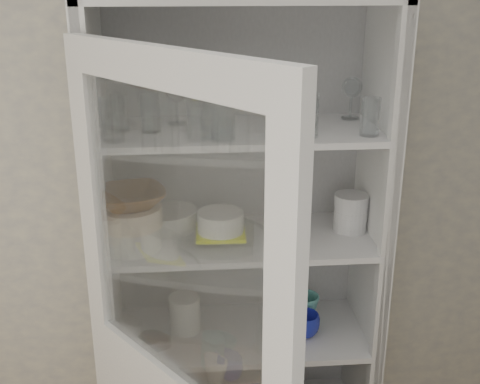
% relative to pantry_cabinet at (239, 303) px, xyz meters
% --- Properties ---
extents(wall_back, '(3.60, 0.02, 2.60)m').
position_rel_pantry_cabinet_xyz_m(wall_back, '(-0.20, 0.16, 0.36)').
color(wall_back, '#959594').
rests_on(wall_back, ground).
extents(pantry_cabinet, '(1.00, 0.45, 2.10)m').
position_rel_pantry_cabinet_xyz_m(pantry_cabinet, '(0.00, 0.00, 0.00)').
color(pantry_cabinet, '#BCBCBC').
rests_on(pantry_cabinet, floor).
extents(tumbler_0, '(0.07, 0.07, 0.14)m').
position_rel_pantry_cabinet_xyz_m(tumbler_0, '(-0.41, -0.20, 0.79)').
color(tumbler_0, silver).
rests_on(tumbler_0, shelf_glass).
extents(tumbler_1, '(0.07, 0.07, 0.12)m').
position_rel_pantry_cabinet_xyz_m(tumbler_1, '(-0.15, -0.22, 0.78)').
color(tumbler_1, silver).
rests_on(tumbler_1, shelf_glass).
extents(tumbler_2, '(0.08, 0.08, 0.15)m').
position_rel_pantry_cabinet_xyz_m(tumbler_2, '(-0.08, -0.20, 0.80)').
color(tumbler_2, silver).
rests_on(tumbler_2, shelf_glass).
extents(tumbler_3, '(0.08, 0.08, 0.15)m').
position_rel_pantry_cabinet_xyz_m(tumbler_3, '(-0.07, -0.23, 0.80)').
color(tumbler_3, silver).
rests_on(tumbler_3, shelf_glass).
extents(tumbler_4, '(0.08, 0.08, 0.12)m').
position_rel_pantry_cabinet_xyz_m(tumbler_4, '(0.10, -0.18, 0.78)').
color(tumbler_4, silver).
rests_on(tumbler_4, shelf_glass).
extents(tumbler_5, '(0.08, 0.08, 0.14)m').
position_rel_pantry_cabinet_xyz_m(tumbler_5, '(0.21, -0.20, 0.79)').
color(tumbler_5, silver).
rests_on(tumbler_5, shelf_glass).
extents(tumbler_6, '(0.07, 0.07, 0.13)m').
position_rel_pantry_cabinet_xyz_m(tumbler_6, '(0.41, -0.20, 0.78)').
color(tumbler_6, silver).
rests_on(tumbler_6, shelf_glass).
extents(tumbler_7, '(0.07, 0.07, 0.12)m').
position_rel_pantry_cabinet_xyz_m(tumbler_7, '(-0.40, -0.07, 0.78)').
color(tumbler_7, silver).
rests_on(tumbler_7, shelf_glass).
extents(tumbler_8, '(0.08, 0.08, 0.13)m').
position_rel_pantry_cabinet_xyz_m(tumbler_8, '(-0.30, -0.09, 0.78)').
color(tumbler_8, silver).
rests_on(tumbler_8, shelf_glass).
extents(tumbler_9, '(0.10, 0.10, 0.15)m').
position_rel_pantry_cabinet_xyz_m(tumbler_9, '(-0.10, -0.09, 0.80)').
color(tumbler_9, silver).
rests_on(tumbler_9, shelf_glass).
extents(goblet_0, '(0.07, 0.07, 0.16)m').
position_rel_pantry_cabinet_xyz_m(goblet_0, '(-0.21, 0.01, 0.80)').
color(goblet_0, silver).
rests_on(goblet_0, shelf_glass).
extents(goblet_1, '(0.08, 0.08, 0.18)m').
position_rel_pantry_cabinet_xyz_m(goblet_1, '(-0.07, 0.05, 0.81)').
color(goblet_1, silver).
rests_on(goblet_1, shelf_glass).
extents(goblet_2, '(0.08, 0.08, 0.17)m').
position_rel_pantry_cabinet_xyz_m(goblet_2, '(0.16, 0.05, 0.81)').
color(goblet_2, silver).
rests_on(goblet_2, shelf_glass).
extents(goblet_3, '(0.07, 0.07, 0.17)m').
position_rel_pantry_cabinet_xyz_m(goblet_3, '(0.41, 0.04, 0.80)').
color(goblet_3, silver).
rests_on(goblet_3, shelf_glass).
extents(plate_stack_front, '(0.20, 0.20, 0.08)m').
position_rel_pantry_cabinet_xyz_m(plate_stack_front, '(-0.38, -0.14, 0.36)').
color(plate_stack_front, white).
rests_on(plate_stack_front, shelf_plates).
extents(plate_stack_back, '(0.22, 0.22, 0.07)m').
position_rel_pantry_cabinet_xyz_m(plate_stack_back, '(-0.26, 0.03, 0.36)').
color(plate_stack_back, white).
rests_on(plate_stack_back, shelf_plates).
extents(cream_bowl, '(0.28, 0.28, 0.07)m').
position_rel_pantry_cabinet_xyz_m(cream_bowl, '(-0.38, -0.14, 0.44)').
color(cream_bowl, '#F5E0C0').
rests_on(cream_bowl, plate_stack_front).
extents(terracotta_bowl, '(0.30, 0.30, 0.06)m').
position_rel_pantry_cabinet_xyz_m(terracotta_bowl, '(-0.38, -0.14, 0.50)').
color(terracotta_bowl, brown).
rests_on(terracotta_bowl, cream_bowl).
extents(glass_platter, '(0.41, 0.41, 0.02)m').
position_rel_pantry_cabinet_xyz_m(glass_platter, '(-0.07, -0.09, 0.33)').
color(glass_platter, silver).
rests_on(glass_platter, shelf_plates).
extents(yellow_trivet, '(0.18, 0.18, 0.01)m').
position_rel_pantry_cabinet_xyz_m(yellow_trivet, '(-0.07, -0.09, 0.35)').
color(yellow_trivet, '#FCF81C').
rests_on(yellow_trivet, glass_platter).
extents(white_ramekin, '(0.19, 0.19, 0.07)m').
position_rel_pantry_cabinet_xyz_m(white_ramekin, '(-0.07, -0.09, 0.39)').
color(white_ramekin, white).
rests_on(white_ramekin, yellow_trivet).
extents(grey_bowl_stack, '(0.12, 0.12, 0.14)m').
position_rel_pantry_cabinet_xyz_m(grey_bowl_stack, '(0.41, -0.05, 0.39)').
color(grey_bowl_stack, '#B9B9B9').
rests_on(grey_bowl_stack, shelf_plates).
extents(mug_blue, '(0.14, 0.14, 0.09)m').
position_rel_pantry_cabinet_xyz_m(mug_blue, '(0.24, -0.12, -0.03)').
color(mug_blue, '#13289A').
rests_on(mug_blue, shelf_mugs).
extents(mug_teal, '(0.13, 0.13, 0.10)m').
position_rel_pantry_cabinet_xyz_m(mug_teal, '(0.26, -0.00, -0.03)').
color(mug_teal, teal).
rests_on(mug_teal, shelf_mugs).
extents(mug_white, '(0.13, 0.13, 0.09)m').
position_rel_pantry_cabinet_xyz_m(mug_white, '(0.16, -0.16, -0.03)').
color(mug_white, white).
rests_on(mug_white, shelf_mugs).
extents(teal_jar, '(0.10, 0.10, 0.12)m').
position_rel_pantry_cabinet_xyz_m(teal_jar, '(0.20, -0.05, -0.02)').
color(teal_jar, teal).
rests_on(teal_jar, shelf_mugs).
extents(measuring_cups, '(0.10, 0.10, 0.04)m').
position_rel_pantry_cabinet_xyz_m(measuring_cups, '(-0.33, -0.15, -0.06)').
color(measuring_cups, '#BABABE').
rests_on(measuring_cups, shelf_mugs).
extents(white_canister, '(0.14, 0.14, 0.14)m').
position_rel_pantry_cabinet_xyz_m(white_canister, '(-0.21, -0.04, -0.01)').
color(white_canister, white).
rests_on(white_canister, shelf_mugs).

